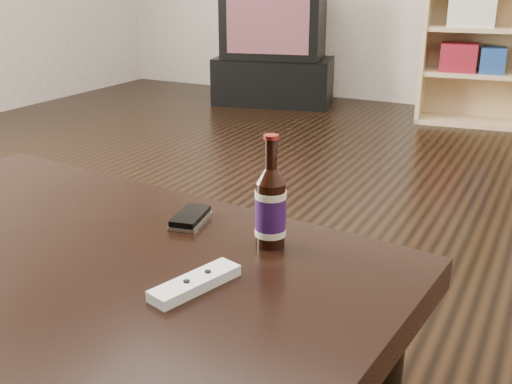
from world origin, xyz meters
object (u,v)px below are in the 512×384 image
at_px(tv, 274,20).
at_px(remote, 195,283).
at_px(phone, 190,218).
at_px(tv_stand, 273,81).
at_px(bookshelf, 477,25).
at_px(beer_bottle, 271,208).
at_px(coffee_table, 68,279).

relative_size(tv, remote, 4.73).
height_order(tv, phone, tv).
height_order(phone, remote, remote).
relative_size(tv_stand, phone, 7.34).
bearing_deg(remote, phone, 141.05).
distance_m(bookshelf, phone, 3.18).
relative_size(beer_bottle, phone, 1.80).
height_order(bookshelf, phone, bookshelf).
distance_m(tv, coffee_table, 3.56).
height_order(tv_stand, remote, remote).
bearing_deg(remote, bookshelf, 107.40).
bearing_deg(tv_stand, coffee_table, -84.40).
xyz_separation_m(beer_bottle, phone, (-0.19, 0.02, -0.07)).
bearing_deg(coffee_table, remote, -1.72).
height_order(tv_stand, tv, tv).
bearing_deg(phone, tv_stand, 101.03).
xyz_separation_m(tv, beer_bottle, (1.53, -3.15, -0.08)).
bearing_deg(tv_stand, tv, -90.00).
bearing_deg(beer_bottle, bookshelf, 92.14).
bearing_deg(remote, tv, 129.93).
bearing_deg(beer_bottle, remote, -99.63).
height_order(tv_stand, bookshelf, bookshelf).
relative_size(tv_stand, remote, 5.09).
bearing_deg(bookshelf, beer_bottle, -94.85).
distance_m(bookshelf, beer_bottle, 3.20).
height_order(tv_stand, phone, phone).
distance_m(coffee_table, phone, 0.26).
xyz_separation_m(tv, coffee_table, (1.20, -3.35, -0.22)).
distance_m(tv_stand, remote, 3.69).
bearing_deg(bookshelf, tv, 174.65).
relative_size(tv_stand, tv, 1.08).
relative_size(coffee_table, remote, 7.57).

